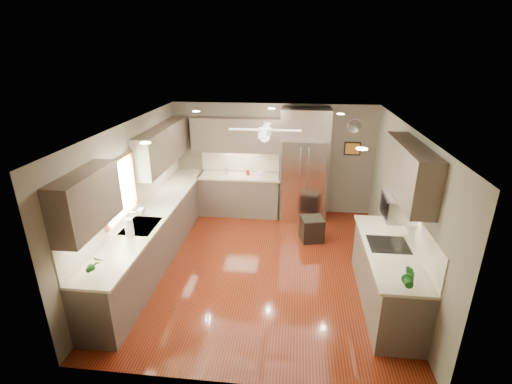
% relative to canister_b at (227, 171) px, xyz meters
% --- Properties ---
extents(floor, '(5.00, 5.00, 0.00)m').
position_rel_canister_b_xyz_m(floor, '(1.03, -2.25, -1.01)').
color(floor, '#441409').
rests_on(floor, ground).
extents(ceiling, '(5.00, 5.00, 0.00)m').
position_rel_canister_b_xyz_m(ceiling, '(1.03, -2.25, 1.49)').
color(ceiling, white).
rests_on(ceiling, ground).
extents(wall_back, '(4.50, 0.00, 4.50)m').
position_rel_canister_b_xyz_m(wall_back, '(1.03, 0.25, 0.24)').
color(wall_back, '#685E4F').
rests_on(wall_back, ground).
extents(wall_front, '(4.50, 0.00, 4.50)m').
position_rel_canister_b_xyz_m(wall_front, '(1.03, -4.75, 0.24)').
color(wall_front, '#685E4F').
rests_on(wall_front, ground).
extents(wall_left, '(0.00, 5.00, 5.00)m').
position_rel_canister_b_xyz_m(wall_left, '(-1.22, -2.25, 0.24)').
color(wall_left, '#685E4F').
rests_on(wall_left, ground).
extents(wall_right, '(0.00, 5.00, 5.00)m').
position_rel_canister_b_xyz_m(wall_right, '(3.28, -2.25, 0.24)').
color(wall_right, '#685E4F').
rests_on(wall_right, ground).
extents(canister_b, '(0.10, 0.10, 0.14)m').
position_rel_canister_b_xyz_m(canister_b, '(0.00, 0.00, 0.00)').
color(canister_b, silver).
rests_on(canister_b, back_run).
extents(canister_d, '(0.11, 0.11, 0.12)m').
position_rel_canister_b_xyz_m(canister_d, '(0.49, -0.03, -0.01)').
color(canister_d, maroon).
rests_on(canister_d, back_run).
extents(soap_bottle, '(0.10, 0.10, 0.20)m').
position_rel_canister_b_xyz_m(soap_bottle, '(-1.02, -2.39, 0.03)').
color(soap_bottle, white).
rests_on(soap_bottle, left_run).
extents(potted_plant_left, '(0.17, 0.12, 0.32)m').
position_rel_canister_b_xyz_m(potted_plant_left, '(-0.91, -4.14, 0.09)').
color(potted_plant_left, '#175319').
rests_on(potted_plant_left, left_run).
extents(potted_plant_right, '(0.19, 0.16, 0.32)m').
position_rel_canister_b_xyz_m(potted_plant_right, '(2.93, -4.02, 0.09)').
color(potted_plant_right, '#175319').
rests_on(potted_plant_right, right_run).
extents(bowl, '(0.24, 0.24, 0.05)m').
position_rel_canister_b_xyz_m(bowl, '(0.78, -0.07, -0.05)').
color(bowl, beige).
rests_on(bowl, back_run).
extents(left_run, '(0.65, 4.70, 1.45)m').
position_rel_canister_b_xyz_m(left_run, '(-0.92, -2.10, -0.53)').
color(left_run, brown).
rests_on(left_run, ground).
extents(back_run, '(1.85, 0.65, 1.45)m').
position_rel_canister_b_xyz_m(back_run, '(0.31, -0.04, -0.53)').
color(back_run, brown).
rests_on(back_run, ground).
extents(uppers, '(4.50, 4.70, 0.95)m').
position_rel_canister_b_xyz_m(uppers, '(0.29, -1.54, 0.86)').
color(uppers, brown).
rests_on(uppers, wall_left).
extents(window, '(0.05, 1.12, 0.92)m').
position_rel_canister_b_xyz_m(window, '(-1.19, -2.75, 0.54)').
color(window, '#BFF2B2').
rests_on(window, wall_left).
extents(sink, '(0.50, 0.70, 0.32)m').
position_rel_canister_b_xyz_m(sink, '(-0.90, -2.75, -0.10)').
color(sink, silver).
rests_on(sink, left_run).
extents(refrigerator, '(1.06, 0.75, 2.45)m').
position_rel_canister_b_xyz_m(refrigerator, '(1.73, -0.09, 0.18)').
color(refrigerator, silver).
rests_on(refrigerator, ground).
extents(right_run, '(0.70, 2.20, 1.45)m').
position_rel_canister_b_xyz_m(right_run, '(2.96, -3.05, -0.53)').
color(right_run, brown).
rests_on(right_run, ground).
extents(microwave, '(0.43, 0.55, 0.34)m').
position_rel_canister_b_xyz_m(microwave, '(3.06, -2.80, 0.47)').
color(microwave, silver).
rests_on(microwave, wall_right).
extents(ceiling_fan, '(1.18, 1.18, 0.32)m').
position_rel_canister_b_xyz_m(ceiling_fan, '(1.03, -1.95, 1.32)').
color(ceiling_fan, white).
rests_on(ceiling_fan, ceiling).
extents(recessed_lights, '(2.84, 3.14, 0.01)m').
position_rel_canister_b_xyz_m(recessed_lights, '(0.99, -1.85, 1.48)').
color(recessed_lights, white).
rests_on(recessed_lights, ceiling).
extents(wall_clock, '(0.30, 0.03, 0.30)m').
position_rel_canister_b_xyz_m(wall_clock, '(2.78, 0.24, 1.04)').
color(wall_clock, white).
rests_on(wall_clock, wall_back).
extents(framed_print, '(0.36, 0.03, 0.30)m').
position_rel_canister_b_xyz_m(framed_print, '(2.78, 0.23, 0.54)').
color(framed_print, black).
rests_on(framed_print, wall_back).
extents(stool, '(0.51, 0.51, 0.49)m').
position_rel_canister_b_xyz_m(stool, '(1.93, -1.16, -0.77)').
color(stool, black).
rests_on(stool, ground).
extents(paper_towel, '(0.13, 0.13, 0.32)m').
position_rel_canister_b_xyz_m(paper_towel, '(-0.92, -3.11, 0.07)').
color(paper_towel, white).
rests_on(paper_towel, left_run).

